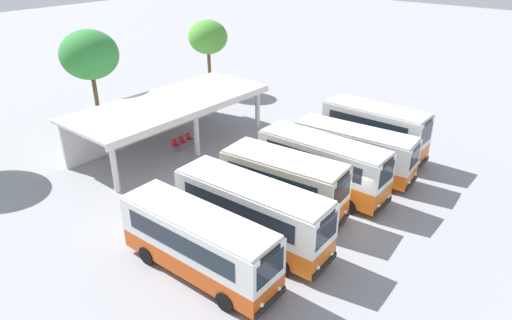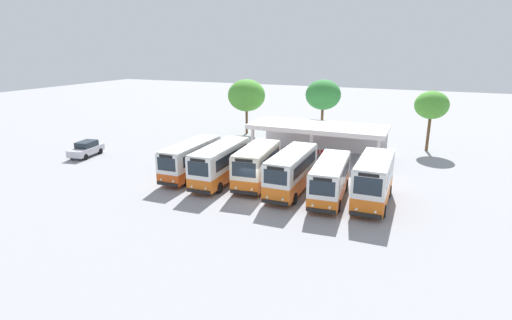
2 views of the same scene
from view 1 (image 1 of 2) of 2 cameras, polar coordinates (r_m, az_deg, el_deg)
The scene contains 13 objects.
ground_plane at distance 24.85m, azimuth 10.35°, elevation -7.32°, with size 180.00×180.00×0.00m, color #939399.
city_bus_nearest_orange at distance 20.08m, azimuth -7.19°, elevation -10.07°, with size 2.36×7.85×3.11m.
city_bus_second_in_row at distance 21.74m, azimuth -0.49°, elevation -6.45°, with size 2.54×8.15×3.28m.
city_bus_middle_cream at distance 24.16m, azimuth 3.47°, elevation -2.86°, with size 2.98×6.90×3.32m.
city_bus_fourth_amber at distance 26.34m, azimuth 8.31°, elevation -0.51°, with size 2.35×7.82×3.32m.
city_bus_fifth_blue at distance 28.85m, azimuth 12.03°, elevation 1.30°, with size 2.75×7.80×3.03m.
city_bus_far_end_green at distance 31.48m, azimuth 14.59°, elevation 3.67°, with size 2.41×6.99×3.55m.
terminal_canopy at distance 32.89m, azimuth -11.28°, elevation 6.33°, with size 14.36×5.85×3.40m.
waiting_chair_end_by_column at distance 32.32m, azimuth -10.03°, elevation 1.99°, with size 0.45×0.45×0.86m.
waiting_chair_second_from_end at distance 32.76m, azimuth -9.20°, elevation 2.39°, with size 0.45×0.45×0.86m.
waiting_chair_middle_seat at distance 33.21m, azimuth -8.39°, elevation 2.78°, with size 0.45×0.45×0.86m.
roadside_tree_behind_canopy at distance 36.43m, azimuth -20.10°, elevation 12.23°, with size 4.26×4.26×7.56m.
roadside_tree_east_of_canopy at distance 43.82m, azimuth -6.02°, elevation 14.99°, with size 3.62×3.62×6.74m.
Camera 1 is at (-18.56, -9.51, 13.51)m, focal length 32.01 mm.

